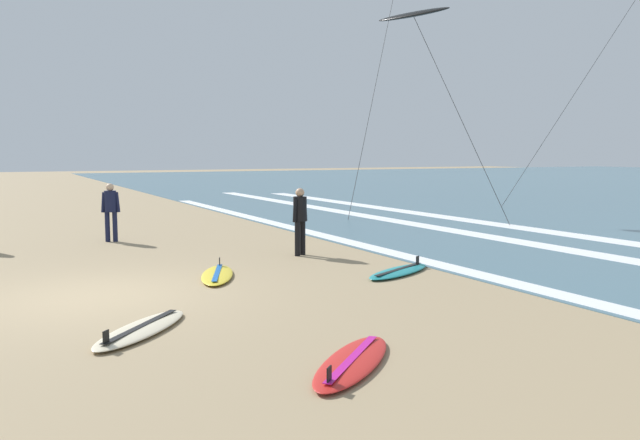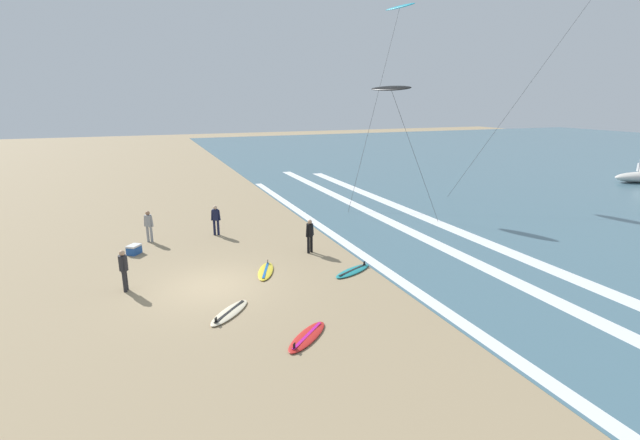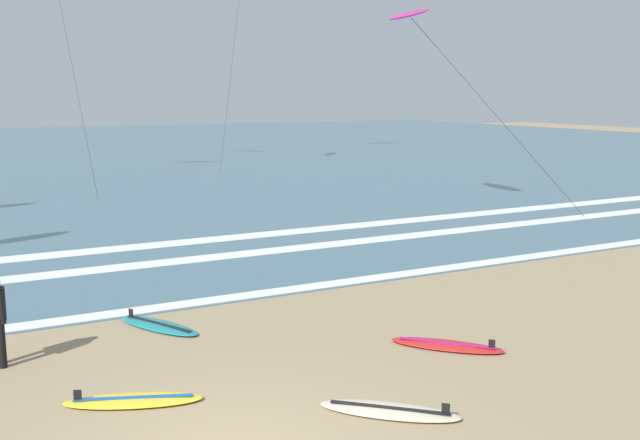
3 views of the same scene
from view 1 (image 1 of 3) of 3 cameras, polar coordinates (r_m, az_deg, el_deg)
ground_plane at (r=11.53m, az=-19.24°, el=-6.46°), size 160.00×160.00×0.00m
wave_foam_shoreline at (r=15.83m, az=5.84°, el=-2.77°), size 37.56×0.53×0.01m
wave_foam_mid_break at (r=18.32m, az=16.99°, el=-1.81°), size 48.38×0.80×0.01m
surfer_background_far at (r=15.05m, az=-1.80°, el=0.42°), size 0.32×0.50×1.60m
surfer_right_near at (r=18.31m, az=-18.21°, el=1.12°), size 0.32×0.51×1.60m
surfboard_near_water at (r=7.47m, az=2.91°, el=-12.53°), size 1.87×1.94×0.25m
surfboard_right_spare at (r=12.69m, az=-9.17°, el=-4.86°), size 2.17×1.33×0.25m
surfboard_left_pile at (r=9.09m, az=-15.67°, el=-9.37°), size 1.96×1.85×0.25m
surfboard_foreground_flat at (r=12.99m, az=7.07°, el=-4.58°), size 1.50×2.14×0.25m
kite_black_low_near at (r=25.38m, az=8.32°, el=17.66°), size 5.99×1.94×7.83m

